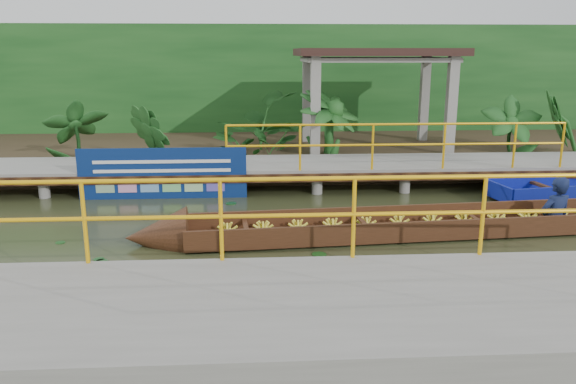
{
  "coord_description": "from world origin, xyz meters",
  "views": [
    {
      "loc": [
        -0.38,
        -9.5,
        3.11
      ],
      "look_at": [
        0.21,
        0.5,
        0.6
      ],
      "focal_mm": 35.0,
      "sensor_mm": 36.0,
      "label": 1
    }
  ],
  "objects": [
    {
      "name": "pavilion",
      "position": [
        3.0,
        6.3,
        2.82
      ],
      "size": [
        4.4,
        3.0,
        3.0
      ],
      "color": "gray",
      "rests_on": "ground"
    },
    {
      "name": "far_dock",
      "position": [
        0.02,
        3.43,
        0.48
      ],
      "size": [
        16.0,
        2.06,
        1.66
      ],
      "color": "gray",
      "rests_on": "ground"
    },
    {
      "name": "foliage_backdrop",
      "position": [
        0.0,
        10.0,
        2.0
      ],
      "size": [
        30.0,
        0.8,
        4.0
      ],
      "primitive_type": "cube",
      "color": "#164518",
      "rests_on": "ground"
    },
    {
      "name": "tropical_plants",
      "position": [
        1.3,
        5.3,
        1.14
      ],
      "size": [
        14.1,
        1.1,
        1.37
      ],
      "color": "#164518",
      "rests_on": "ground"
    },
    {
      "name": "ground",
      "position": [
        0.0,
        0.0,
        0.0
      ],
      "size": [
        80.0,
        80.0,
        0.0
      ],
      "primitive_type": "plane",
      "color": "#2C2F17",
      "rests_on": "ground"
    },
    {
      "name": "blue_banner",
      "position": [
        -2.38,
        2.48,
        0.56
      ],
      "size": [
        3.61,
        0.04,
        1.13
      ],
      "color": "navy",
      "rests_on": "ground"
    },
    {
      "name": "near_dock",
      "position": [
        1.0,
        -4.2,
        0.3
      ],
      "size": [
        18.0,
        2.4,
        1.73
      ],
      "color": "gray",
      "rests_on": "ground"
    },
    {
      "name": "land_strip",
      "position": [
        0.0,
        7.5,
        0.23
      ],
      "size": [
        30.0,
        8.0,
        0.45
      ],
      "primitive_type": "cube",
      "color": "#312418",
      "rests_on": "ground"
    },
    {
      "name": "vendor_boat",
      "position": [
        2.81,
        -0.21,
        0.23
      ],
      "size": [
        10.15,
        1.77,
        2.14
      ],
      "rotation": [
        0.0,
        0.0,
        0.08
      ],
      "color": "#361C0E",
      "rests_on": "ground"
    }
  ]
}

